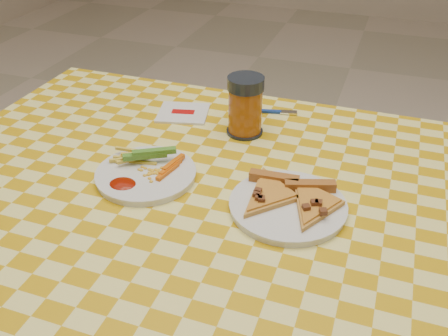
% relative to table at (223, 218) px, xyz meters
% --- Properties ---
extents(table, '(1.28, 0.88, 0.76)m').
position_rel_table_xyz_m(table, '(0.00, 0.00, 0.00)').
color(table, white).
rests_on(table, ground).
extents(plate_left, '(0.26, 0.26, 0.01)m').
position_rel_table_xyz_m(plate_left, '(-0.16, -0.02, 0.08)').
color(plate_left, silver).
rests_on(plate_left, table).
extents(plate_right, '(0.25, 0.25, 0.01)m').
position_rel_table_xyz_m(plate_right, '(0.13, -0.02, 0.08)').
color(plate_right, silver).
rests_on(plate_right, table).
extents(fries_veggies, '(0.16, 0.15, 0.04)m').
position_rel_table_xyz_m(fries_veggies, '(-0.17, -0.00, 0.10)').
color(fries_veggies, gold).
rests_on(fries_veggies, plate_left).
extents(pizza_slices, '(0.23, 0.21, 0.02)m').
position_rel_table_xyz_m(pizza_slices, '(0.14, -0.01, 0.09)').
color(pizza_slices, gold).
rests_on(pizza_slices, plate_right).
extents(drink_glass, '(0.08, 0.08, 0.14)m').
position_rel_table_xyz_m(drink_glass, '(-0.03, 0.23, 0.14)').
color(drink_glass, black).
rests_on(drink_glass, table).
extents(napkin, '(0.14, 0.14, 0.01)m').
position_rel_table_xyz_m(napkin, '(-0.20, 0.27, 0.08)').
color(napkin, silver).
rests_on(napkin, table).
extents(fork, '(0.13, 0.04, 0.01)m').
position_rel_table_xyz_m(fork, '(0.01, 0.35, 0.08)').
color(fork, navy).
rests_on(fork, table).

